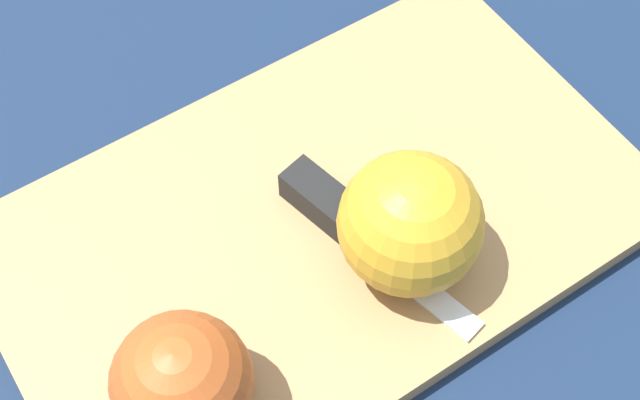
# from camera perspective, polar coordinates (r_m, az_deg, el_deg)

# --- Properties ---
(ground_plane) EXTENTS (4.00, 4.00, 0.00)m
(ground_plane) POSITION_cam_1_polar(r_m,az_deg,el_deg) (0.58, 0.00, -1.93)
(ground_plane) COLOR #14233D
(cutting_board) EXTENTS (0.45, 0.31, 0.02)m
(cutting_board) POSITION_cam_1_polar(r_m,az_deg,el_deg) (0.58, 0.00, -1.51)
(cutting_board) COLOR #A37A4C
(cutting_board) RESTS_ON ground_plane
(apple_half_left) EXTENTS (0.08, 0.08, 0.08)m
(apple_half_left) POSITION_cam_1_polar(r_m,az_deg,el_deg) (0.48, -8.83, -11.43)
(apple_half_left) COLOR #AD4C1E
(apple_half_left) RESTS_ON cutting_board
(apple_half_right) EXTENTS (0.09, 0.09, 0.09)m
(apple_half_right) POSITION_cam_1_polar(r_m,az_deg,el_deg) (0.52, 5.80, -1.50)
(apple_half_right) COLOR gold
(apple_half_right) RESTS_ON cutting_board
(knife) EXTENTS (0.03, 0.15, 0.02)m
(knife) POSITION_cam_1_polar(r_m,az_deg,el_deg) (0.56, 1.22, -0.93)
(knife) COLOR silver
(knife) RESTS_ON cutting_board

